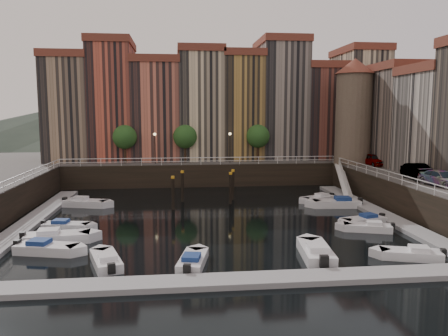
{
  "coord_description": "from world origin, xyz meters",
  "views": [
    {
      "loc": [
        -3.25,
        -40.97,
        9.84
      ],
      "look_at": [
        1.73,
        4.0,
        4.07
      ],
      "focal_mm": 35.0,
      "sensor_mm": 36.0,
      "label": 1
    }
  ],
  "objects": [
    {
      "name": "boat_near_3",
      "position": [
        6.13,
        -13.15,
        0.4
      ],
      "size": [
        2.41,
        5.24,
        1.18
      ],
      "rotation": [
        0.0,
        0.0,
        1.46
      ],
      "color": "silver",
      "rests_on": "ground"
    },
    {
      "name": "mountains",
      "position": [
        1.72,
        110.0,
        7.92
      ],
      "size": [
        145.0,
        100.0,
        18.0
      ],
      "color": "#2D382D",
      "rests_on": "ground"
    },
    {
      "name": "boat_near_1",
      "position": [
        -2.28,
        -13.79,
        0.33
      ],
      "size": [
        2.32,
        4.33,
        0.97
      ],
      "rotation": [
        0.0,
        0.0,
        1.36
      ],
      "color": "silver",
      "rests_on": "ground"
    },
    {
      "name": "promenade_trees",
      "position": [
        -1.33,
        18.2,
        6.58
      ],
      "size": [
        21.2,
        3.2,
        5.2
      ],
      "color": "black",
      "rests_on": "quay_far"
    },
    {
      "name": "dock_left",
      "position": [
        -16.2,
        -1.0,
        0.17
      ],
      "size": [
        2.0,
        28.0,
        0.35
      ],
      "primitive_type": "cube",
      "color": "gray",
      "rests_on": "ground"
    },
    {
      "name": "boat_left_2",
      "position": [
        -12.61,
        -3.8,
        0.32
      ],
      "size": [
        4.17,
        2.11,
        0.94
      ],
      "rotation": [
        0.0,
        0.0,
        -0.17
      ],
      "color": "silver",
      "rests_on": "ground"
    },
    {
      "name": "boat_right_2",
      "position": [
        13.31,
        -4.76,
        0.33
      ],
      "size": [
        4.32,
        2.5,
        0.97
      ],
      "rotation": [
        0.0,
        0.0,
        3.4
      ],
      "color": "silver",
      "rests_on": "ground"
    },
    {
      "name": "ground",
      "position": [
        0.0,
        0.0,
        0.0
      ],
      "size": [
        200.0,
        200.0,
        0.0
      ],
      "primitive_type": "plane",
      "color": "black",
      "rests_on": "ground"
    },
    {
      "name": "street_lamps",
      "position": [
        -1.0,
        17.2,
        5.9
      ],
      "size": [
        10.36,
        0.36,
        4.18
      ],
      "color": "black",
      "rests_on": "quay_far"
    },
    {
      "name": "boat_right_1",
      "position": [
        12.68,
        -7.03,
        0.32
      ],
      "size": [
        4.17,
        2.57,
        0.94
      ],
      "rotation": [
        0.0,
        0.0,
        2.84
      ],
      "color": "silver",
      "rests_on": "ground"
    },
    {
      "name": "boat_right_0",
      "position": [
        12.55,
        -14.03,
        0.32
      ],
      "size": [
        4.29,
        2.61,
        0.96
      ],
      "rotation": [
        0.0,
        0.0,
        2.84
      ],
      "color": "silver",
      "rests_on": "ground"
    },
    {
      "name": "quay_far",
      "position": [
        0.0,
        26.0,
        1.5
      ],
      "size": [
        80.0,
        20.0,
        3.0
      ],
      "primitive_type": "cube",
      "color": "black",
      "rests_on": "ground"
    },
    {
      "name": "far_terrace",
      "position": [
        3.31,
        23.5,
        10.95
      ],
      "size": [
        48.7,
        10.3,
        17.5
      ],
      "color": "#94795E",
      "rests_on": "quay_far"
    },
    {
      "name": "boat_left_1",
      "position": [
        -12.43,
        -7.48,
        0.39
      ],
      "size": [
        5.12,
        2.34,
        1.15
      ],
      "rotation": [
        0.0,
        0.0,
        0.11
      ],
      "color": "silver",
      "rests_on": "ground"
    },
    {
      "name": "car_a",
      "position": [
        21.82,
        11.82,
        3.76
      ],
      "size": [
        1.96,
        4.52,
        1.52
      ],
      "primitive_type": "imported",
      "rotation": [
        0.0,
        0.0,
        0.04
      ],
      "color": "gray",
      "rests_on": "quay_right"
    },
    {
      "name": "corner_tower",
      "position": [
        20.0,
        14.5,
        10.19
      ],
      "size": [
        5.2,
        5.2,
        13.8
      ],
      "color": "#6B5B4C",
      "rests_on": "quay_right"
    },
    {
      "name": "car_b",
      "position": [
        21.0,
        0.13,
        3.8
      ],
      "size": [
        2.15,
        5.01,
        1.61
      ],
      "primitive_type": "imported",
      "rotation": [
        0.0,
        0.0,
        -0.09
      ],
      "color": "gray",
      "rests_on": "quay_right"
    },
    {
      "name": "mooring_pilings",
      "position": [
        -0.13,
        5.54,
        1.65
      ],
      "size": [
        7.08,
        4.79,
        3.78
      ],
      "color": "black",
      "rests_on": "ground"
    },
    {
      "name": "boat_left_4",
      "position": [
        -12.9,
        5.49,
        0.37
      ],
      "size": [
        4.94,
        2.87,
        1.11
      ],
      "rotation": [
        0.0,
        0.0,
        -0.26
      ],
      "color": "silver",
      "rests_on": "ground"
    },
    {
      "name": "boat_right_4",
      "position": [
        12.51,
        5.34,
        0.32
      ],
      "size": [
        4.16,
        2.81,
        0.94
      ],
      "rotation": [
        0.0,
        0.0,
        3.52
      ],
      "color": "silver",
      "rests_on": "ground"
    },
    {
      "name": "boat_left_0",
      "position": [
        -12.46,
        -10.08,
        0.35
      ],
      "size": [
        4.7,
        2.68,
        1.05
      ],
      "rotation": [
        0.0,
        0.0,
        -0.25
      ],
      "color": "silver",
      "rests_on": "ground"
    },
    {
      "name": "dock_near",
      "position": [
        0.0,
        -17.0,
        0.17
      ],
      "size": [
        30.0,
        2.0,
        0.35
      ],
      "primitive_type": "cube",
      "color": "gray",
      "rests_on": "ground"
    },
    {
      "name": "gangway",
      "position": [
        17.1,
        10.0,
        1.92
      ],
      "size": [
        2.78,
        8.32,
        3.73
      ],
      "color": "white",
      "rests_on": "ground"
    },
    {
      "name": "car_c",
      "position": [
        21.07,
        -3.77,
        3.71
      ],
      "size": [
        2.8,
        5.18,
        1.43
      ],
      "primitive_type": "imported",
      "rotation": [
        0.0,
        0.0,
        0.17
      ],
      "color": "gray",
      "rests_on": "quay_right"
    },
    {
      "name": "dock_right",
      "position": [
        16.2,
        -1.0,
        0.17
      ],
      "size": [
        2.0,
        28.0,
        0.35
      ],
      "primitive_type": "cube",
      "color": "gray",
      "rests_on": "ground"
    },
    {
      "name": "railings",
      "position": [
        0.0,
        4.88,
        3.79
      ],
      "size": [
        36.08,
        34.04,
        0.52
      ],
      "color": "white",
      "rests_on": "ground"
    },
    {
      "name": "boat_near_0",
      "position": [
        -7.83,
        -13.14,
        0.33
      ],
      "size": [
        2.7,
        4.37,
        0.98
      ],
      "rotation": [
        0.0,
        0.0,
        1.88
      ],
      "color": "silver",
      "rests_on": "ground"
    },
    {
      "name": "boat_right_3",
      "position": [
        13.52,
        2.29,
        0.4
      ],
      "size": [
        5.21,
        2.31,
        1.18
      ],
      "rotation": [
        0.0,
        0.0,
        3.05
      ],
      "color": "silver",
      "rests_on": "ground"
    }
  ]
}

